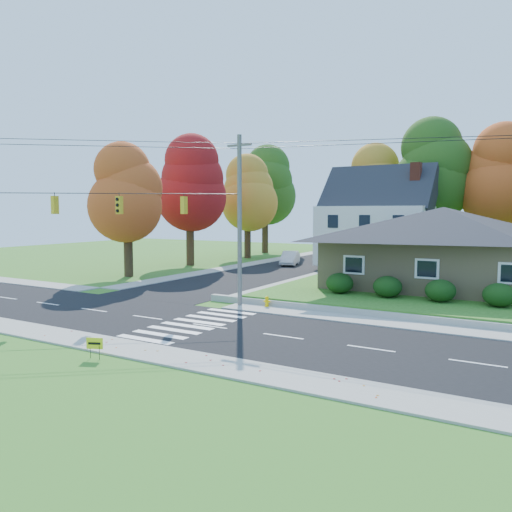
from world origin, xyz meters
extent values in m
plane|color=#3D7923|center=(0.00, 0.00, 0.00)|extent=(120.00, 120.00, 0.00)
cube|color=black|center=(0.00, 0.00, 0.01)|extent=(90.00, 8.00, 0.02)
cube|color=black|center=(-8.00, 26.00, 0.01)|extent=(8.00, 44.00, 0.02)
cube|color=#9C9A90|center=(0.00, 5.00, 0.04)|extent=(90.00, 2.00, 0.08)
cube|color=#9C9A90|center=(0.00, -5.00, 0.04)|extent=(90.00, 2.00, 0.08)
cube|color=tan|center=(8.00, 16.00, 2.10)|extent=(14.00, 10.00, 3.20)
pyramid|color=#26262B|center=(8.00, 16.00, 4.80)|extent=(14.60, 10.60, 2.20)
cube|color=silver|center=(0.00, 28.00, 3.30)|extent=(10.00, 8.00, 5.60)
pyramid|color=#26262B|center=(0.00, 28.00, 7.30)|extent=(10.40, 8.40, 2.40)
cube|color=brown|center=(3.50, 28.00, 5.30)|extent=(0.90, 0.90, 9.60)
ellipsoid|color=#163A10|center=(3.00, 9.80, 1.14)|extent=(1.70, 1.70, 1.27)
ellipsoid|color=#163A10|center=(6.00, 9.80, 1.14)|extent=(1.70, 1.70, 1.27)
ellipsoid|color=#163A10|center=(9.00, 9.80, 1.14)|extent=(1.70, 1.70, 1.27)
ellipsoid|color=#163A10|center=(12.00, 9.80, 1.14)|extent=(1.70, 1.70, 1.27)
cylinder|color=#666059|center=(-1.50, 5.20, 5.00)|extent=(0.26, 0.26, 10.00)
cube|color=#666059|center=(-1.50, 5.20, 9.40)|extent=(1.60, 0.12, 0.12)
cube|color=gold|center=(-9.50, -1.20, 5.95)|extent=(0.26, 0.34, 1.00)
cube|color=gold|center=(-6.80, 0.95, 5.95)|extent=(0.34, 0.26, 1.00)
cube|color=gold|center=(-4.00, 3.20, 5.95)|extent=(0.26, 0.34, 1.00)
cylinder|color=black|center=(-8.00, 0.00, 6.60)|extent=(13.02, 10.43, 0.04)
cylinder|color=#3F2A19|center=(-2.00, 34.00, 3.20)|extent=(0.80, 0.80, 5.40)
sphere|color=#BF8225|center=(-2.00, 34.00, 7.10)|extent=(6.72, 6.72, 6.72)
sphere|color=#BF8225|center=(-2.00, 34.00, 8.78)|extent=(5.91, 5.91, 5.91)
sphere|color=#BF8225|center=(-2.00, 34.00, 10.46)|extent=(5.11, 5.11, 5.11)
cylinder|color=#3F2A19|center=(4.00, 33.00, 3.65)|extent=(0.86, 0.86, 6.30)
sphere|color=#2D5517|center=(4.00, 33.00, 8.20)|extent=(7.84, 7.84, 7.84)
sphere|color=#2D5517|center=(4.00, 33.00, 10.16)|extent=(6.90, 6.90, 6.90)
sphere|color=#2D5517|center=(4.00, 33.00, 12.12)|extent=(5.96, 5.96, 5.96)
cylinder|color=#3F2A19|center=(10.00, 34.00, 3.43)|extent=(0.83, 0.83, 5.85)
sphere|color=#CC4D1C|center=(10.00, 34.00, 7.65)|extent=(7.28, 7.28, 7.28)
sphere|color=#CC4D1C|center=(10.00, 34.00, 9.47)|extent=(6.41, 6.41, 6.41)
sphere|color=#CC4D1C|center=(10.00, 34.00, 11.29)|extent=(5.53, 5.53, 5.53)
cylinder|color=#3F2A19|center=(-17.00, 12.00, 2.48)|extent=(0.77, 0.77, 4.95)
sphere|color=#CC4D1C|center=(-17.00, 12.00, 6.05)|extent=(6.16, 6.16, 6.16)
sphere|color=#CC4D1C|center=(-17.00, 12.00, 7.59)|extent=(5.42, 5.42, 5.42)
sphere|color=#CC4D1C|center=(-17.00, 12.00, 9.13)|extent=(4.68, 4.68, 4.68)
cylinder|color=#3F2A19|center=(-18.00, 22.00, 2.93)|extent=(0.83, 0.83, 5.85)
sphere|color=maroon|center=(-18.00, 22.00, 7.15)|extent=(7.28, 7.28, 7.28)
sphere|color=maroon|center=(-18.00, 22.00, 8.97)|extent=(6.41, 6.41, 6.41)
sphere|color=maroon|center=(-18.00, 22.00, 10.79)|extent=(5.53, 5.53, 5.53)
cylinder|color=#3F2A19|center=(-17.00, 32.00, 2.70)|extent=(0.80, 0.80, 5.40)
sphere|color=#BF8225|center=(-17.00, 32.00, 6.60)|extent=(6.72, 6.72, 6.72)
sphere|color=#BF8225|center=(-17.00, 32.00, 8.28)|extent=(5.91, 5.91, 5.91)
sphere|color=#BF8225|center=(-17.00, 32.00, 9.96)|extent=(5.11, 5.11, 5.11)
cylinder|color=#3F2A19|center=(-19.00, 40.00, 3.15)|extent=(0.86, 0.86, 6.30)
sphere|color=#2D5517|center=(-19.00, 40.00, 7.70)|extent=(7.84, 7.84, 7.84)
sphere|color=#2D5517|center=(-19.00, 40.00, 9.66)|extent=(6.90, 6.90, 6.90)
sphere|color=#2D5517|center=(-19.00, 40.00, 11.62)|extent=(5.96, 5.96, 5.96)
imported|color=silver|center=(-8.99, 27.26, 0.74)|extent=(2.74, 4.64, 1.44)
cylinder|color=#FFC700|center=(0.11, 5.60, 0.04)|extent=(0.31, 0.31, 0.09)
cylinder|color=#FFC700|center=(0.11, 5.60, 0.30)|extent=(0.20, 0.20, 0.47)
sphere|color=#FFC700|center=(0.11, 5.60, 0.58)|extent=(0.22, 0.22, 0.22)
cylinder|color=#FFC700|center=(0.11, 5.60, 0.38)|extent=(0.39, 0.14, 0.10)
cylinder|color=black|center=(-0.93, -6.57, 0.27)|extent=(0.02, 0.02, 0.54)
cylinder|color=black|center=(-0.45, -6.57, 0.27)|extent=(0.02, 0.02, 0.54)
cube|color=yellow|center=(-0.69, -6.57, 0.60)|extent=(0.61, 0.28, 0.44)
camera|label=1|loc=(13.87, -19.57, 5.57)|focal=35.00mm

